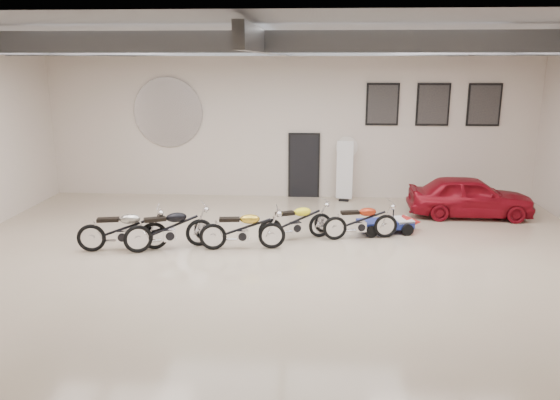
# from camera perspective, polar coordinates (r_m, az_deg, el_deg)

# --- Properties ---
(floor) EXTENTS (16.00, 12.00, 0.01)m
(floor) POSITION_cam_1_polar(r_m,az_deg,el_deg) (12.77, -0.34, -6.13)
(floor) COLOR #BEAE91
(floor) RESTS_ON ground
(ceiling) EXTENTS (16.00, 12.00, 0.01)m
(ceiling) POSITION_cam_1_polar(r_m,az_deg,el_deg) (11.96, -0.38, 16.90)
(ceiling) COLOR gray
(ceiling) RESTS_ON back_wall
(back_wall) EXTENTS (16.00, 0.02, 5.00)m
(back_wall) POSITION_cam_1_polar(r_m,az_deg,el_deg) (18.05, 0.97, 8.12)
(back_wall) COLOR beige
(back_wall) RESTS_ON floor
(ceiling_beams) EXTENTS (15.80, 11.80, 0.32)m
(ceiling_beams) POSITION_cam_1_polar(r_m,az_deg,el_deg) (11.96, -0.38, 15.70)
(ceiling_beams) COLOR #5A5E62
(ceiling_beams) RESTS_ON ceiling
(door) EXTENTS (0.92, 0.08, 2.10)m
(door) POSITION_cam_1_polar(r_m,az_deg,el_deg) (18.20, 2.51, 3.55)
(door) COLOR black
(door) RESTS_ON back_wall
(logo_plaque) EXTENTS (2.30, 0.06, 1.16)m
(logo_plaque) POSITION_cam_1_polar(r_m,az_deg,el_deg) (18.59, -11.60, 8.95)
(logo_plaque) COLOR silver
(logo_plaque) RESTS_ON back_wall
(poster_left) EXTENTS (1.05, 0.08, 1.35)m
(poster_left) POSITION_cam_1_polar(r_m,az_deg,el_deg) (18.07, 10.66, 9.80)
(poster_left) COLOR black
(poster_left) RESTS_ON back_wall
(poster_mid) EXTENTS (1.05, 0.08, 1.35)m
(poster_mid) POSITION_cam_1_polar(r_m,az_deg,el_deg) (18.33, 15.70, 9.58)
(poster_mid) COLOR black
(poster_mid) RESTS_ON back_wall
(poster_right) EXTENTS (1.05, 0.08, 1.35)m
(poster_right) POSITION_cam_1_polar(r_m,az_deg,el_deg) (18.73, 20.55, 9.30)
(poster_right) COLOR black
(poster_right) RESTS_ON back_wall
(oil_sign) EXTENTS (0.72, 0.10, 0.72)m
(oil_sign) POSITION_cam_1_polar(r_m,az_deg,el_deg) (18.12, 6.99, 5.49)
(oil_sign) COLOR white
(oil_sign) RESTS_ON back_wall
(banner_stand) EXTENTS (0.56, 0.31, 1.94)m
(banner_stand) POSITION_cam_1_polar(r_m,az_deg,el_deg) (17.80, 6.78, 2.95)
(banner_stand) COLOR white
(banner_stand) RESTS_ON floor
(motorcycle_silver) EXTENTS (2.19, 1.03, 1.10)m
(motorcycle_silver) POSITION_cam_1_polar(r_m,az_deg,el_deg) (13.66, -16.15, -2.90)
(motorcycle_silver) COLOR silver
(motorcycle_silver) RESTS_ON floor
(motorcycle_black) EXTENTS (2.21, 1.45, 1.10)m
(motorcycle_black) POSITION_cam_1_polar(r_m,az_deg,el_deg) (13.48, -11.53, -2.84)
(motorcycle_black) COLOR silver
(motorcycle_black) RESTS_ON floor
(motorcycle_gold) EXTENTS (2.11, 0.88, 1.06)m
(motorcycle_gold) POSITION_cam_1_polar(r_m,az_deg,el_deg) (13.24, -3.96, -2.97)
(motorcycle_gold) COLOR silver
(motorcycle_gold) RESTS_ON floor
(motorcycle_yellow) EXTENTS (2.05, 1.36, 1.02)m
(motorcycle_yellow) POSITION_cam_1_polar(r_m,az_deg,el_deg) (13.89, 1.66, -2.19)
(motorcycle_yellow) COLOR silver
(motorcycle_yellow) RESTS_ON floor
(motorcycle_red) EXTENTS (2.00, 0.96, 1.00)m
(motorcycle_red) POSITION_cam_1_polar(r_m,az_deg,el_deg) (14.14, 8.43, -2.10)
(motorcycle_red) COLOR silver
(motorcycle_red) RESTS_ON floor
(go_kart) EXTENTS (1.91, 1.18, 0.64)m
(go_kart) POSITION_cam_1_polar(r_m,az_deg,el_deg) (14.86, 11.48, -2.13)
(go_kart) COLOR navy
(go_kart) RESTS_ON floor
(vintage_car) EXTENTS (1.53, 3.60, 1.21)m
(vintage_car) POSITION_cam_1_polar(r_m,az_deg,el_deg) (16.92, 19.23, 0.37)
(vintage_car) COLOR maroon
(vintage_car) RESTS_ON floor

